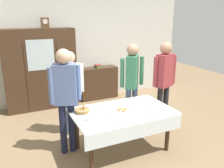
# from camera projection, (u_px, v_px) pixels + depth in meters

# --- Properties ---
(ground_plane) EXTENTS (12.00, 12.00, 0.00)m
(ground_plane) POSITION_uv_depth(u_px,v_px,m) (117.00, 143.00, 4.27)
(ground_plane) COLOR #846B4C
(ground_plane) RESTS_ON ground
(back_wall) EXTENTS (6.40, 0.10, 2.70)m
(back_wall) POSITION_uv_depth(u_px,v_px,m) (73.00, 50.00, 6.19)
(back_wall) COLOR silver
(back_wall) RESTS_ON ground
(dining_table) EXTENTS (1.66, 0.99, 0.73)m
(dining_table) POSITION_uv_depth(u_px,v_px,m) (123.00, 117.00, 3.89)
(dining_table) COLOR #3D2819
(dining_table) RESTS_ON ground
(wall_cabinet) EXTENTS (1.68, 0.46, 1.94)m
(wall_cabinet) POSITION_uv_depth(u_px,v_px,m) (41.00, 70.00, 5.67)
(wall_cabinet) COLOR #3D2819
(wall_cabinet) RESTS_ON ground
(mantel_clock) EXTENTS (0.18, 0.11, 0.24)m
(mantel_clock) POSITION_uv_depth(u_px,v_px,m) (45.00, 23.00, 5.44)
(mantel_clock) COLOR brown
(mantel_clock) RESTS_ON wall_cabinet
(bookshelf_low) EXTENTS (1.04, 0.35, 0.87)m
(bookshelf_low) POSITION_uv_depth(u_px,v_px,m) (98.00, 83.00, 6.49)
(bookshelf_low) COLOR #3D2819
(bookshelf_low) RESTS_ON ground
(book_stack) EXTENTS (0.17, 0.21, 0.08)m
(book_stack) POSITION_uv_depth(u_px,v_px,m) (98.00, 66.00, 6.35)
(book_stack) COLOR #B29333
(book_stack) RESTS_ON bookshelf_low
(tea_cup_near_right) EXTENTS (0.13, 0.13, 0.06)m
(tea_cup_near_right) POSITION_uv_depth(u_px,v_px,m) (136.00, 104.00, 4.12)
(tea_cup_near_right) COLOR silver
(tea_cup_near_right) RESTS_ON dining_table
(tea_cup_front_edge) EXTENTS (0.13, 0.13, 0.06)m
(tea_cup_front_edge) POSITION_uv_depth(u_px,v_px,m) (109.00, 116.00, 3.62)
(tea_cup_front_edge) COLOR white
(tea_cup_front_edge) RESTS_ON dining_table
(tea_cup_back_edge) EXTENTS (0.13, 0.13, 0.06)m
(tea_cup_back_edge) POSITION_uv_depth(u_px,v_px,m) (152.00, 111.00, 3.79)
(tea_cup_back_edge) COLOR white
(tea_cup_back_edge) RESTS_ON dining_table
(tea_cup_mid_left) EXTENTS (0.13, 0.13, 0.06)m
(tea_cup_mid_left) POSITION_uv_depth(u_px,v_px,m) (155.00, 107.00, 3.95)
(tea_cup_mid_left) COLOR white
(tea_cup_mid_left) RESTS_ON dining_table
(tea_cup_far_left) EXTENTS (0.13, 0.13, 0.06)m
(tea_cup_far_left) POSITION_uv_depth(u_px,v_px,m) (88.00, 119.00, 3.50)
(tea_cup_far_left) COLOR white
(tea_cup_far_left) RESTS_ON dining_table
(tea_cup_center) EXTENTS (0.13, 0.13, 0.06)m
(tea_cup_center) POSITION_uv_depth(u_px,v_px,m) (99.00, 106.00, 4.00)
(tea_cup_center) COLOR white
(tea_cup_center) RESTS_ON dining_table
(bread_basket) EXTENTS (0.24, 0.24, 0.16)m
(bread_basket) POSITION_uv_depth(u_px,v_px,m) (82.00, 111.00, 3.80)
(bread_basket) COLOR #9E7542
(bread_basket) RESTS_ON dining_table
(pastry_plate) EXTENTS (0.28, 0.28, 0.05)m
(pastry_plate) POSITION_uv_depth(u_px,v_px,m) (122.00, 110.00, 3.87)
(pastry_plate) COLOR white
(pastry_plate) RESTS_ON dining_table
(spoon_back_edge) EXTENTS (0.12, 0.02, 0.01)m
(spoon_back_edge) POSITION_uv_depth(u_px,v_px,m) (141.00, 109.00, 3.96)
(spoon_back_edge) COLOR silver
(spoon_back_edge) RESTS_ON dining_table
(spoon_center) EXTENTS (0.12, 0.02, 0.01)m
(spoon_center) POSITION_uv_depth(u_px,v_px,m) (148.00, 99.00, 4.39)
(spoon_center) COLOR silver
(spoon_center) RESTS_ON dining_table
(person_near_right_end) EXTENTS (0.52, 0.41, 1.62)m
(person_near_right_end) POSITION_uv_depth(u_px,v_px,m) (70.00, 85.00, 4.38)
(person_near_right_end) COLOR slate
(person_near_right_end) RESTS_ON ground
(person_behind_table_right) EXTENTS (0.52, 0.32, 1.75)m
(person_behind_table_right) POSITION_uv_depth(u_px,v_px,m) (164.00, 76.00, 4.65)
(person_behind_table_right) COLOR #232328
(person_behind_table_right) RESTS_ON ground
(person_beside_shelf) EXTENTS (0.52, 0.41, 1.72)m
(person_beside_shelf) POSITION_uv_depth(u_px,v_px,m) (132.00, 77.00, 4.66)
(person_beside_shelf) COLOR slate
(person_beside_shelf) RESTS_ON ground
(person_by_cabinet) EXTENTS (0.52, 0.32, 1.76)m
(person_by_cabinet) POSITION_uv_depth(u_px,v_px,m) (65.00, 91.00, 3.73)
(person_by_cabinet) COLOR #191E38
(person_by_cabinet) RESTS_ON ground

